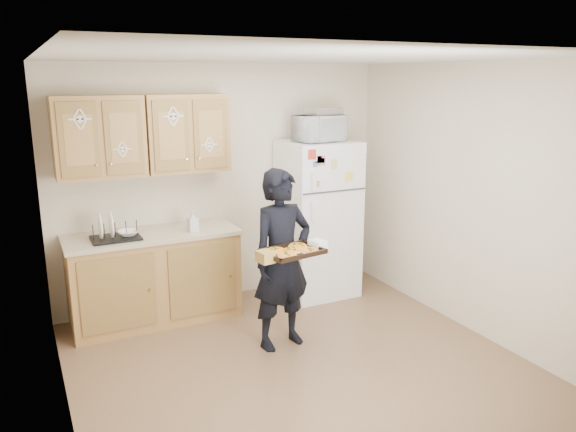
{
  "coord_description": "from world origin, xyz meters",
  "views": [
    {
      "loc": [
        -1.98,
        -3.77,
        2.36
      ],
      "look_at": [
        0.11,
        0.45,
        1.19
      ],
      "focal_mm": 35.0,
      "sensor_mm": 36.0,
      "label": 1
    }
  ],
  "objects_px": {
    "person": "(282,260)",
    "microwave": "(319,128)",
    "baking_tray": "(292,252)",
    "dish_rack": "(115,230)",
    "refrigerator": "(317,219)"
  },
  "relations": [
    {
      "from": "microwave",
      "to": "dish_rack",
      "type": "distance_m",
      "value": 2.29
    },
    {
      "from": "refrigerator",
      "to": "dish_rack",
      "type": "xyz_separation_m",
      "value": [
        -2.15,
        -0.02,
        0.14
      ]
    },
    {
      "from": "refrigerator",
      "to": "microwave",
      "type": "relative_size",
      "value": 3.43
    },
    {
      "from": "baking_tray",
      "to": "person",
      "type": "bearing_deg",
      "value": 71.85
    },
    {
      "from": "person",
      "to": "microwave",
      "type": "xyz_separation_m",
      "value": [
        0.88,
        0.93,
        1.03
      ]
    },
    {
      "from": "baking_tray",
      "to": "microwave",
      "type": "relative_size",
      "value": 0.95
    },
    {
      "from": "microwave",
      "to": "refrigerator",
      "type": "bearing_deg",
      "value": 57.14
    },
    {
      "from": "person",
      "to": "dish_rack",
      "type": "relative_size",
      "value": 3.69
    },
    {
      "from": "refrigerator",
      "to": "dish_rack",
      "type": "relative_size",
      "value": 3.9
    },
    {
      "from": "refrigerator",
      "to": "baking_tray",
      "type": "bearing_deg",
      "value": -126.61
    },
    {
      "from": "baking_tray",
      "to": "dish_rack",
      "type": "bearing_deg",
      "value": 124.44
    },
    {
      "from": "baking_tray",
      "to": "dish_rack",
      "type": "xyz_separation_m",
      "value": [
        -1.2,
        1.26,
        0.02
      ]
    },
    {
      "from": "person",
      "to": "microwave",
      "type": "bearing_deg",
      "value": 37.58
    },
    {
      "from": "person",
      "to": "baking_tray",
      "type": "height_order",
      "value": "person"
    },
    {
      "from": "baking_tray",
      "to": "dish_rack",
      "type": "height_order",
      "value": "dish_rack"
    }
  ]
}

